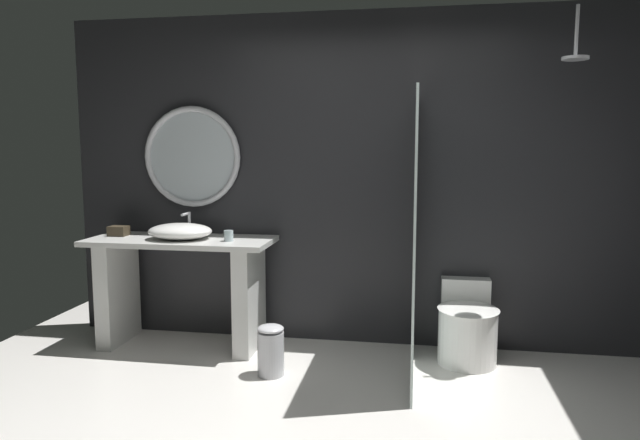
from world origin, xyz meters
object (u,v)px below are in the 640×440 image
Objects in this scene: tissue_box at (119,231)px; toilet at (467,326)px; waste_bin at (271,350)px; tumbler_cup at (229,236)px; round_wall_mirror at (192,157)px; vessel_sink at (180,231)px; rain_shower_head at (576,52)px.

tissue_box is 2.81m from toilet.
tumbler_cup is at bearing 135.93° from waste_bin.
tissue_box is 0.83m from round_wall_mirror.
vessel_sink is 3.45× the size of tissue_box.
rain_shower_head is at bearing 13.21° from waste_bin.
round_wall_mirror is at bearing 174.09° from toilet.
round_wall_mirror is (-0.01, 0.31, 0.57)m from vessel_sink.
toilet is at bearing 175.08° from rain_shower_head.
tumbler_cup is (0.40, -0.03, -0.02)m from vessel_sink.
tumbler_cup is at bearing -39.18° from round_wall_mirror.
rain_shower_head is 0.56× the size of toilet.
tissue_box is (-0.56, 0.08, -0.02)m from vessel_sink.
tumbler_cup is 0.13× the size of toilet.
rain_shower_head reaches higher than tumbler_cup.
round_wall_mirror is 2.52m from toilet.
round_wall_mirror is at bearing 138.24° from waste_bin.
waste_bin is (-1.35, -0.52, -0.07)m from toilet.
vessel_sink reaches higher than tumbler_cup.
rain_shower_head reaches higher than round_wall_mirror.
tissue_box is 0.18× the size of round_wall_mirror.
rain_shower_head is (3.38, -0.05, 1.30)m from tissue_box.
rain_shower_head is 0.99× the size of waste_bin.
toilet is (-0.64, 0.06, -1.94)m from rain_shower_head.
tissue_box is 1.64m from waste_bin.
toilet is at bearing 21.12° from waste_bin.
vessel_sink is at bearing -7.83° from tissue_box.
toilet is 1.45m from waste_bin.
waste_bin is at bearing -158.88° from toilet.
vessel_sink is at bearing -179.51° from rain_shower_head.
round_wall_mirror is at bearing 92.14° from vessel_sink.
tumbler_cup reaches higher than tissue_box.
vessel_sink is 0.78× the size of toilet.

